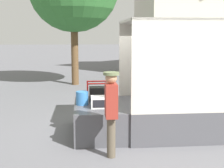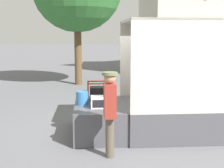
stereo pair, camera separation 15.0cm
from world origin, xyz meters
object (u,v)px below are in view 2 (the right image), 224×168
orange_bucket (82,98)px  worker_person (110,105)px  microwave (101,102)px  portable_generator (100,93)px

orange_bucket → worker_person: bearing=-69.6°
orange_bucket → worker_person: worker_person is taller
microwave → portable_generator: 0.79m
microwave → orange_bucket: (-0.45, 0.33, 0.04)m
microwave → orange_bucket: orange_bucket is taller
microwave → portable_generator: size_ratio=0.73×
microwave → worker_person: worker_person is taller
microwave → worker_person: bearing=-83.7°
portable_generator → orange_bucket: 0.66m
worker_person → orange_bucket: bearing=110.4°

